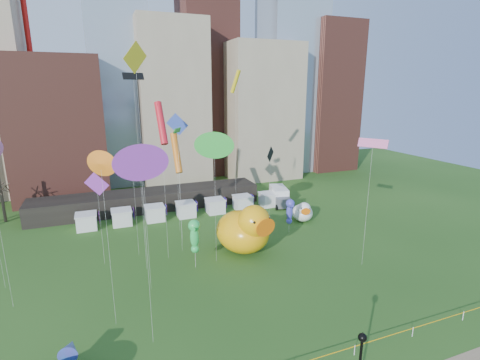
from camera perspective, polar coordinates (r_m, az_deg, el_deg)
name	(u,v)px	position (r m, az deg, el deg)	size (l,w,h in m)	color
skyline	(161,83)	(81.30, -12.36, 14.76)	(101.00, 23.00, 68.00)	brown
pavilion	(149,200)	(64.35, -14.12, -3.09)	(38.00, 6.00, 3.20)	black
vendor_tents	(186,210)	(59.66, -8.52, -4.69)	(33.24, 2.80, 2.40)	white
big_duck	(245,229)	(45.87, 0.79, -7.81)	(8.09, 9.50, 6.75)	#FFAC0D
small_duck	(303,212)	(57.53, 9.89, -4.99)	(4.28, 4.83, 3.39)	white
seahorse_green	(195,234)	(41.98, -7.17, -8.40)	(1.75, 1.97, 5.94)	silver
seahorse_purple	(290,209)	(52.00, 7.89, -4.64)	(1.41, 1.68, 5.15)	silver
lamppost	(360,360)	(27.19, 18.46, -25.40)	(0.57, 0.57, 5.45)	black
box_truck	(280,196)	(65.52, 6.28, -2.49)	(4.15, 7.33, 2.94)	white
kite_0	(161,123)	(41.94, -12.35, 8.76)	(1.08, 2.90, 18.98)	silver
kite_2	(133,79)	(39.42, -16.49, 15.01)	(2.21, 1.07, 21.90)	silver
kite_3	(177,132)	(43.81, -9.89, 7.42)	(1.27, 1.69, 15.80)	silver
kite_4	(235,82)	(53.07, -0.72, 15.25)	(1.27, 1.99, 22.93)	silver
kite_6	(176,153)	(51.09, -10.02, 4.22)	(1.10, 3.31, 14.39)	silver
kite_7	(97,185)	(43.95, -21.70, -0.72)	(2.64, 0.76, 11.22)	silver
kite_8	(133,172)	(44.60, -16.59, 1.26)	(2.63, 2.49, 11.29)	silver
kite_9	(373,144)	(42.20, 20.26, 5.37)	(2.07, 2.97, 15.02)	silver
kite_10	(270,155)	(57.27, 4.82, 3.95)	(1.94, 1.69, 11.52)	silver
kite_11	(214,145)	(40.66, -4.08, 5.51)	(2.87, 1.71, 15.71)	silver
kite_12	(136,64)	(35.05, -16.16, 17.25)	(2.27, 1.81, 24.47)	silver
kite_13	(177,126)	(47.30, -9.86, 8.36)	(2.86, 0.07, 17.33)	silver
kite_14	(100,164)	(30.68, -21.19, 2.39)	(1.66, 1.66, 15.63)	silver
kite_15	(141,162)	(27.10, -15.42, 2.70)	(2.73, 0.59, 16.54)	silver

